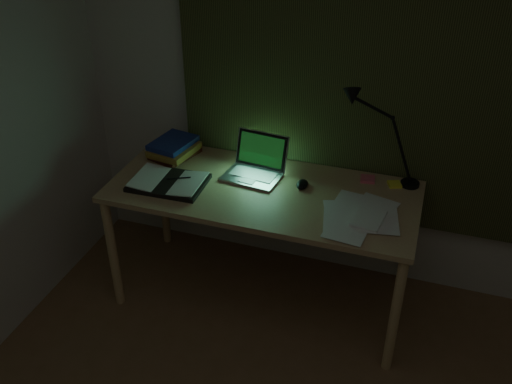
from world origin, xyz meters
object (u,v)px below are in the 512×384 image
laptop (252,161)px  open_textbook (169,182)px  desk (262,245)px  desk_lamp (417,140)px  loose_papers (360,216)px  book_stack (174,148)px

laptop → open_textbook: laptop is taller
laptop → open_textbook: 0.47m
desk → desk_lamp: bearing=21.3°
laptop → loose_papers: (0.64, -0.20, -0.10)m
book_stack → desk_lamp: desk_lamp is taller
loose_papers → desk_lamp: bearing=61.9°
book_stack → desk_lamp: size_ratio=0.48×
book_stack → loose_papers: book_stack is taller
desk → book_stack: book_stack is taller
desk → open_textbook: open_textbook is taller
open_textbook → loose_papers: 1.05m
laptop → book_stack: laptop is taller
desk → laptop: bearing=135.6°
laptop → desk_lamp: bearing=19.8°
desk → open_textbook: size_ratio=4.16×
laptop → loose_papers: bearing=-10.5°
book_stack → laptop: bearing=-10.7°
desk → laptop: 0.51m
book_stack → desk_lamp: (1.37, 0.10, 0.22)m
open_textbook → desk_lamp: bearing=16.4°
desk → loose_papers: loose_papers is taller
book_stack → loose_papers: size_ratio=0.79×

